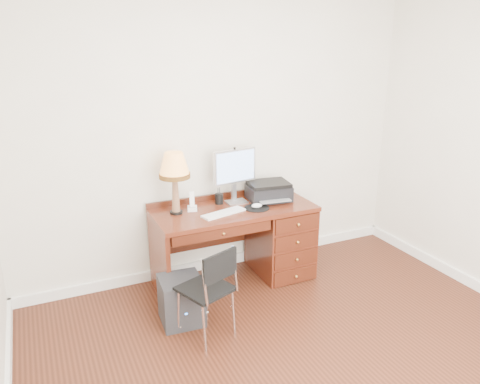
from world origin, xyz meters
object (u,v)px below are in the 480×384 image
printer (269,191)px  equipment_box (181,300)px  desk (264,235)px  monitor (235,169)px  phone (192,205)px  leg_lamp (174,169)px  chair (208,285)px

printer → equipment_box: printer is taller
desk → monitor: monitor is taller
monitor → equipment_box: 1.31m
printer → equipment_box: bearing=-146.3°
printer → phone: 0.78m
leg_lamp → phone: (0.15, 0.01, -0.36)m
phone → chair: bearing=-84.2°
printer → phone: (-0.78, 0.02, -0.03)m
monitor → phone: size_ratio=2.86×
desk → leg_lamp: (-0.85, 0.08, 0.75)m
desk → chair: 1.17m
desk → equipment_box: (-1.00, -0.46, -0.22)m
chair → desk: bearing=20.4°
monitor → chair: bearing=-133.4°
printer → equipment_box: size_ratio=1.11×
printer → leg_lamp: size_ratio=0.77×
phone → equipment_box: size_ratio=0.46×
monitor → leg_lamp: leg_lamp is taller
monitor → printer: bearing=-21.1°
leg_lamp → phone: size_ratio=3.12×
leg_lamp → equipment_box: leg_lamp is taller
monitor → chair: monitor is taller
phone → monitor: bearing=24.8°
desk → equipment_box: size_ratio=3.84×
leg_lamp → chair: leg_lamp is taller
desk → printer: size_ratio=3.46×
desk → phone: (-0.70, 0.09, 0.39)m
printer → leg_lamp: (-0.93, 0.01, 0.33)m
monitor → printer: size_ratio=1.19×
phone → equipment_box: (-0.31, -0.55, -0.61)m
desk → printer: 0.44m
monitor → leg_lamp: bearing=177.6°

